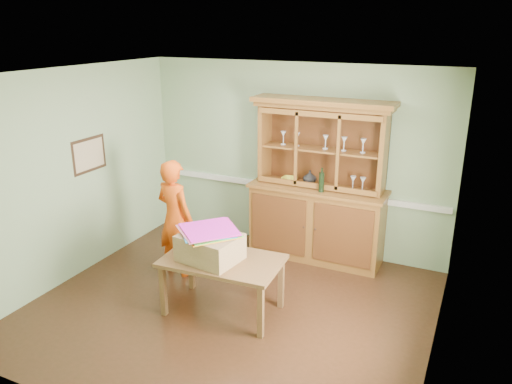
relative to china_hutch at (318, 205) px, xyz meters
The scene contains 14 objects.
floor 1.97m from the china_hutch, 104.98° to the right, with size 4.50×4.50×0.00m, color #3F2314.
ceiling 2.63m from the china_hutch, 104.98° to the right, with size 4.50×4.50×0.00m, color white.
wall_back 0.77m from the china_hutch, 151.26° to the left, with size 4.50×4.50×0.00m, color #88A77D.
wall_left 3.28m from the china_hutch, 147.30° to the right, with size 4.00×4.00×0.00m, color #88A77D.
wall_right 2.56m from the china_hutch, 44.36° to the right, with size 4.00×4.00×0.00m, color #88A77D.
wall_front 3.81m from the china_hutch, 97.11° to the right, with size 4.50×4.50×0.00m, color #88A77D.
chair_rail 0.53m from the china_hutch, 153.67° to the left, with size 4.41×0.05×0.08m, color silver.
framed_map 3.15m from the china_hutch, 151.82° to the right, with size 0.03×0.60×0.46m.
window_panel 2.79m from the china_hutch, 49.23° to the right, with size 0.03×0.96×1.36m.
china_hutch is the anchor object (origin of this frame).
dining_table 1.91m from the china_hutch, 105.68° to the right, with size 1.37×0.87×0.67m.
cardboard_box 1.99m from the china_hutch, 108.42° to the right, with size 0.64×0.51×0.30m, color #9F7B52.
kite_stack 1.98m from the china_hutch, 110.05° to the right, with size 0.80×0.80×0.05m.
person 1.98m from the china_hutch, 141.11° to the right, with size 0.57×0.37×1.56m, color #E74E0E.
Camera 1 is at (2.46, -4.53, 3.19)m, focal length 35.00 mm.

